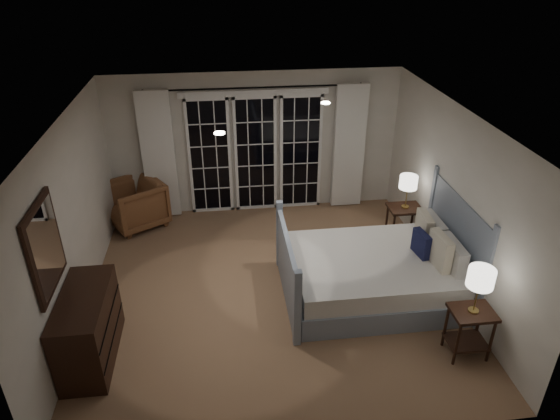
{
  "coord_description": "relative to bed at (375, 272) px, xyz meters",
  "views": [
    {
      "loc": [
        -0.59,
        -5.67,
        4.35
      ],
      "look_at": [
        0.17,
        0.39,
        1.05
      ],
      "focal_mm": 32.0,
      "sensor_mm": 36.0,
      "label": 1
    }
  ],
  "objects": [
    {
      "name": "curtain_rod",
      "position": [
        -1.41,
        2.66,
        1.91
      ],
      "size": [
        3.5,
        0.03,
        0.03
      ],
      "primitive_type": "cylinder",
      "rotation": [
        0.0,
        1.57,
        0.0
      ],
      "color": "black",
      "rests_on": "wall_back"
    },
    {
      "name": "wall_right",
      "position": [
        1.09,
        0.26,
        0.91
      ],
      "size": [
        0.02,
        5.0,
        2.5
      ],
      "primitive_type": "cube",
      "color": "silver",
      "rests_on": "floor"
    },
    {
      "name": "bed",
      "position": [
        0.0,
        0.0,
        0.0
      ],
      "size": [
        2.38,
        1.72,
        1.4
      ],
      "color": "gray",
      "rests_on": "floor"
    },
    {
      "name": "downlight_a",
      "position": [
        -0.61,
        0.86,
        2.15
      ],
      "size": [
        0.12,
        0.12,
        0.01
      ],
      "primitive_type": "cylinder",
      "color": "white",
      "rests_on": "ceiling"
    },
    {
      "name": "wall_front",
      "position": [
        -1.41,
        -2.24,
        0.91
      ],
      "size": [
        5.0,
        0.02,
        2.5
      ],
      "primitive_type": "cube",
      "color": "silver",
      "rests_on": "floor"
    },
    {
      "name": "mirror",
      "position": [
        -3.88,
        -0.78,
        1.21
      ],
      "size": [
        0.05,
        0.85,
        1.0
      ],
      "color": "black",
      "rests_on": "wall_left"
    },
    {
      "name": "nightstand_left",
      "position": [
        0.74,
        -1.27,
        0.07
      ],
      "size": [
        0.49,
        0.39,
        0.64
      ],
      "color": "black",
      "rests_on": "floor"
    },
    {
      "name": "lamp_right",
      "position": [
        0.82,
        1.21,
        0.75
      ],
      "size": [
        0.28,
        0.28,
        0.54
      ],
      "color": "#AC8C44",
      "rests_on": "nightstand_right"
    },
    {
      "name": "floor",
      "position": [
        -1.41,
        0.26,
        -0.34
      ],
      "size": [
        5.0,
        5.0,
        0.0
      ],
      "primitive_type": "plane",
      "color": "#876048",
      "rests_on": "ground"
    },
    {
      "name": "downlight_b",
      "position": [
        -2.01,
        -0.14,
        2.15
      ],
      "size": [
        0.12,
        0.12,
        0.01
      ],
      "primitive_type": "cylinder",
      "color": "white",
      "rests_on": "ceiling"
    },
    {
      "name": "curtain_left",
      "position": [
        -3.06,
        2.64,
        0.81
      ],
      "size": [
        0.55,
        0.1,
        2.25
      ],
      "primitive_type": "cube",
      "color": "silver",
      "rests_on": "curtain_rod"
    },
    {
      "name": "wall_back",
      "position": [
        -1.41,
        2.76,
        0.91
      ],
      "size": [
        5.0,
        0.02,
        2.5
      ],
      "primitive_type": "cube",
      "color": "silver",
      "rests_on": "floor"
    },
    {
      "name": "french_doors",
      "position": [
        -1.41,
        2.72,
        0.74
      ],
      "size": [
        2.5,
        0.04,
        2.2
      ],
      "color": "black",
      "rests_on": "wall_back"
    },
    {
      "name": "curtain_right",
      "position": [
        0.24,
        2.64,
        0.81
      ],
      "size": [
        0.55,
        0.1,
        2.25
      ],
      "primitive_type": "cube",
      "color": "silver",
      "rests_on": "curtain_rod"
    },
    {
      "name": "nightstand_right",
      "position": [
        0.82,
        1.21,
        0.09
      ],
      "size": [
        0.51,
        0.41,
        0.67
      ],
      "color": "black",
      "rests_on": "floor"
    },
    {
      "name": "lamp_left",
      "position": [
        0.74,
        -1.27,
        0.75
      ],
      "size": [
        0.3,
        0.3,
        0.58
      ],
      "color": "#AC8C44",
      "rests_on": "nightstand_left"
    },
    {
      "name": "wall_left",
      "position": [
        -3.91,
        0.26,
        0.91
      ],
      "size": [
        0.02,
        5.0,
        2.5
      ],
      "primitive_type": "cube",
      "color": "silver",
      "rests_on": "floor"
    },
    {
      "name": "dresser",
      "position": [
        -3.64,
        -0.78,
        0.09
      ],
      "size": [
        0.53,
        1.24,
        0.88
      ],
      "color": "black",
      "rests_on": "floor"
    },
    {
      "name": "armchair",
      "position": [
        -3.51,
        2.36,
        0.06
      ],
      "size": [
        1.21,
        1.2,
        0.81
      ],
      "primitive_type": "imported",
      "rotation": [
        0.0,
        0.0,
        -1.03
      ],
      "color": "brown",
      "rests_on": "floor"
    },
    {
      "name": "ceiling",
      "position": [
        -1.41,
        0.26,
        2.16
      ],
      "size": [
        5.0,
        5.0,
        0.0
      ],
      "primitive_type": "plane",
      "rotation": [
        3.14,
        0.0,
        0.0
      ],
      "color": "white",
      "rests_on": "wall_back"
    }
  ]
}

